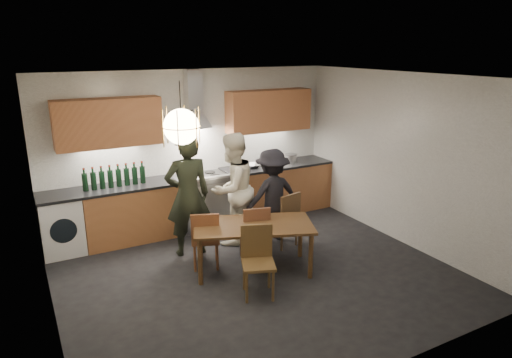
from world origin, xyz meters
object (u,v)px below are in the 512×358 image
chair_back_left (205,236)px  person_right (272,195)px  dining_table (253,230)px  person_left (188,196)px  stock_pot (291,159)px  wine_bottles (114,176)px  mixing_bowl (253,166)px  chair_front (257,256)px  person_mid (232,189)px

chair_back_left → person_right: person_right is taller
dining_table → person_left: (-0.58, 0.91, 0.31)m
stock_pot → wine_bottles: (-3.15, 0.02, 0.10)m
person_right → mixing_bowl: person_right is taller
chair_front → person_right: 1.67m
chair_front → stock_pot: bearing=71.2°
person_right → stock_pot: (1.00, 1.03, 0.25)m
chair_back_left → chair_front: chair_front is taller
person_mid → stock_pot: size_ratio=8.06×
chair_front → stock_pot: stock_pot is taller
person_mid → stock_pot: (1.58, 0.83, 0.11)m
chair_front → wine_bottles: bearing=137.5°
chair_front → person_right: person_right is taller
chair_front → mixing_bowl: (1.21, 2.37, 0.44)m
chair_front → person_left: person_left is taller
dining_table → stock_pot: size_ratio=8.22×
chair_back_left → chair_front: bearing=130.7°
dining_table → chair_back_left: bearing=170.4°
person_right → mixing_bowl: bearing=-102.3°
person_mid → person_right: size_ratio=1.18×
person_left → chair_front: bearing=109.3°
mixing_bowl → wine_bottles: (-2.37, 0.00, 0.14)m
dining_table → person_left: size_ratio=0.98×
dining_table → person_right: person_right is taller
mixing_bowl → dining_table: bearing=-118.0°
person_left → wine_bottles: bearing=-41.7°
dining_table → person_left: bearing=144.1°
chair_back_left → person_mid: person_mid is taller
mixing_bowl → wine_bottles: size_ratio=0.29×
wine_bottles → chair_front: bearing=-63.9°
chair_front → chair_back_left: bearing=131.2°
dining_table → chair_back_left: size_ratio=2.12×
chair_back_left → person_mid: size_ratio=0.48×
chair_back_left → mixing_bowl: bearing=-114.9°
chair_back_left → stock_pot: (2.31, 1.47, 0.50)m
person_mid → person_right: bearing=136.9°
person_left → stock_pot: (2.32, 0.89, 0.08)m
dining_table → stock_pot: bearing=67.8°
chair_back_left → person_left: person_left is taller
dining_table → chair_front: bearing=-91.6°
dining_table → person_right: 1.09m
chair_back_left → mixing_bowl: (1.53, 1.49, 0.46)m
chair_back_left → chair_front: 0.94m
dining_table → person_left: 1.12m
chair_front → person_mid: person_mid is taller
stock_pot → wine_bottles: wine_bottles is taller
chair_front → wine_bottles: (-1.17, 2.37, 0.58)m
person_left → dining_table: bearing=128.5°
chair_back_left → person_mid: (0.72, 0.64, 0.39)m
person_mid → mixing_bowl: person_mid is taller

